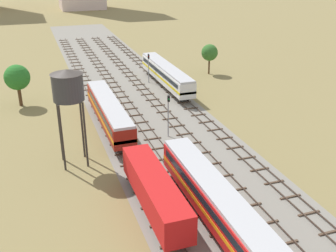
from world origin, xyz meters
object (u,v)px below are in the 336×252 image
diesel_railcar_far_left_mid (109,111)px  water_tower (68,87)px  signal_post_nearest (168,111)px  passenger_coach_left_nearest (219,204)px  signal_post_near (149,64)px  freight_boxcar_far_left_near (155,190)px  passenger_coach_centre_midfar (166,73)px

diesel_railcar_far_left_mid → water_tower: size_ratio=1.79×
signal_post_nearest → diesel_railcar_far_left_mid: bearing=140.7°
passenger_coach_left_nearest → signal_post_nearest: size_ratio=3.68×
passenger_coach_left_nearest → signal_post_near: signal_post_near is taller
freight_boxcar_far_left_near → diesel_railcar_far_left_mid: bearing=90.0°
passenger_coach_left_nearest → diesel_railcar_far_left_mid: 26.32m
diesel_railcar_far_left_mid → signal_post_nearest: size_ratio=3.43×
passenger_coach_centre_midfar → signal_post_nearest: size_ratio=3.68×
passenger_coach_centre_midfar → signal_post_near: bearing=122.9°
passenger_coach_centre_midfar → passenger_coach_left_nearest: bearing=-102.6°
water_tower → signal_post_near: size_ratio=2.03×
water_tower → signal_post_nearest: size_ratio=1.91×
passenger_coach_left_nearest → signal_post_nearest: 20.42m
freight_boxcar_far_left_near → water_tower: water_tower is taller
freight_boxcar_far_left_near → water_tower: size_ratio=1.22×
passenger_coach_centre_midfar → freight_boxcar_far_left_near: bearing=-110.4°
passenger_coach_centre_midfar → signal_post_nearest: (-6.91, -21.15, 1.15)m
passenger_coach_left_nearest → water_tower: bearing=122.3°
freight_boxcar_far_left_near → signal_post_near: bearing=74.2°
water_tower → diesel_railcar_far_left_mid: bearing=56.7°
signal_post_nearest → signal_post_near: bearing=79.4°
passenger_coach_centre_midfar → water_tower: bearing=-128.8°
passenger_coach_left_nearest → freight_boxcar_far_left_near: (-4.60, 4.28, -0.16)m
signal_post_nearest → water_tower: bearing=-164.9°
signal_post_near → freight_boxcar_far_left_near: bearing=-105.8°
diesel_railcar_far_left_mid → signal_post_near: size_ratio=3.63×
freight_boxcar_far_left_near → passenger_coach_left_nearest: bearing=-42.9°
passenger_coach_left_nearest → signal_post_nearest: signal_post_nearest is taller
signal_post_nearest → signal_post_near: signal_post_nearest is taller
diesel_railcar_far_left_mid → signal_post_near: bearing=58.8°
signal_post_nearest → signal_post_near: (4.61, 24.71, -0.19)m
water_tower → signal_post_nearest: 14.54m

